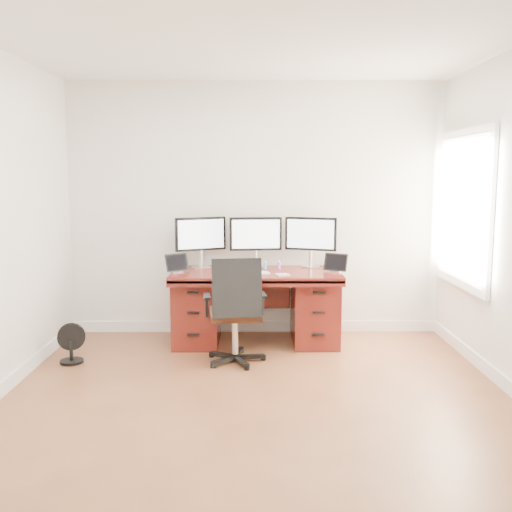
{
  "coord_description": "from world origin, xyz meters",
  "views": [
    {
      "loc": [
        -0.03,
        -3.9,
        1.71
      ],
      "look_at": [
        0.0,
        1.5,
        0.95
      ],
      "focal_mm": 40.0,
      "sensor_mm": 36.0,
      "label": 1
    }
  ],
  "objects_px": {
    "monitor_center": "(256,236)",
    "floor_fan": "(71,344)",
    "office_chair": "(236,329)",
    "desk": "(256,304)",
    "keyboard": "(256,273)"
  },
  "relations": [
    {
      "from": "floor_fan",
      "to": "desk",
      "type": "bearing_deg",
      "value": 4.35
    },
    {
      "from": "monitor_center",
      "to": "keyboard",
      "type": "bearing_deg",
      "value": -96.25
    },
    {
      "from": "office_chair",
      "to": "monitor_center",
      "type": "bearing_deg",
      "value": 71.5
    },
    {
      "from": "desk",
      "to": "floor_fan",
      "type": "xyz_separation_m",
      "value": [
        -1.7,
        -0.65,
        -0.22
      ]
    },
    {
      "from": "floor_fan",
      "to": "keyboard",
      "type": "xyz_separation_m",
      "value": [
        1.7,
        0.47,
        0.58
      ]
    },
    {
      "from": "desk",
      "to": "floor_fan",
      "type": "bearing_deg",
      "value": -159.19
    },
    {
      "from": "floor_fan",
      "to": "monitor_center",
      "type": "relative_size",
      "value": 0.67
    },
    {
      "from": "office_chair",
      "to": "keyboard",
      "type": "xyz_separation_m",
      "value": [
        0.19,
        0.49,
        0.43
      ]
    },
    {
      "from": "monitor_center",
      "to": "floor_fan",
      "type": "bearing_deg",
      "value": -158.52
    },
    {
      "from": "office_chair",
      "to": "keyboard",
      "type": "height_order",
      "value": "office_chair"
    },
    {
      "from": "desk",
      "to": "keyboard",
      "type": "xyz_separation_m",
      "value": [
        -0.0,
        -0.18,
        0.36
      ]
    },
    {
      "from": "office_chair",
      "to": "floor_fan",
      "type": "bearing_deg",
      "value": 172.31
    },
    {
      "from": "office_chair",
      "to": "monitor_center",
      "type": "xyz_separation_m",
      "value": [
        0.19,
        0.91,
        0.76
      ]
    },
    {
      "from": "office_chair",
      "to": "floor_fan",
      "type": "relative_size",
      "value": 2.71
    },
    {
      "from": "office_chair",
      "to": "desk",
      "type": "bearing_deg",
      "value": 67.54
    }
  ]
}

